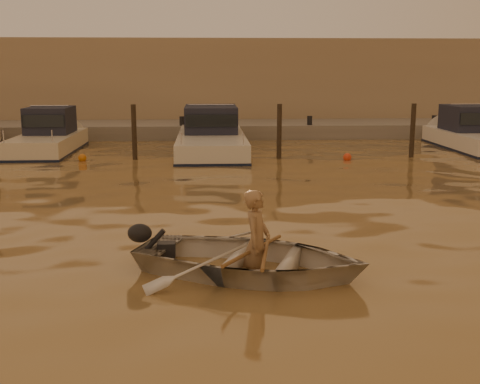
{
  "coord_description": "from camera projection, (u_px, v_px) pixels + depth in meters",
  "views": [
    {
      "loc": [
        -2.91,
        -8.18,
        3.29
      ],
      "look_at": [
        -2.21,
        4.09,
        0.75
      ],
      "focal_mm": 45.0,
      "sensor_mm": 36.0,
      "label": 1
    }
  ],
  "objects": [
    {
      "name": "fender_d",
      "position": [
        347.0,
        157.0,
        21.86
      ],
      "size": [
        0.3,
        0.3,
        0.3
      ],
      "primitive_type": "sphere",
      "color": "red",
      "rests_on": "ground_plane"
    },
    {
      "name": "moored_boat_4",
      "position": [
        473.0,
        134.0,
        24.8
      ],
      "size": [
        2.13,
        6.61,
        1.75
      ],
      "primitive_type": null,
      "color": "silver",
      "rests_on": "ground_plane"
    },
    {
      "name": "piling_2",
      "position": [
        279.0,
        134.0,
        22.12
      ],
      "size": [
        0.18,
        0.18,
        2.2
      ],
      "primitive_type": "cylinder",
      "color": "#2D2319",
      "rests_on": "ground_plane"
    },
    {
      "name": "oar_starboard",
      "position": [
        254.0,
        250.0,
        9.66
      ],
      "size": [
        1.12,
        1.84,
        0.13
      ],
      "primitive_type": "cylinder",
      "rotation": [
        1.54,
        0.0,
        -0.53
      ],
      "color": "brown",
      "rests_on": "dinghy"
    },
    {
      "name": "dinghy",
      "position": [
        251.0,
        258.0,
        9.71
      ],
      "size": [
        4.49,
        3.85,
        0.78
      ],
      "primitive_type": "imported",
      "rotation": [
        0.0,
        0.0,
        1.21
      ],
      "color": "silver",
      "rests_on": "ground_plane"
    },
    {
      "name": "piling_3",
      "position": [
        412.0,
        133.0,
        22.4
      ],
      "size": [
        0.18,
        0.18,
        2.2
      ],
      "primitive_type": "cylinder",
      "color": "#2D2319",
      "rests_on": "ground_plane"
    },
    {
      "name": "fender_b",
      "position": [
        82.0,
        158.0,
        21.71
      ],
      "size": [
        0.3,
        0.3,
        0.3
      ],
      "primitive_type": "sphere",
      "color": "#C46917",
      "rests_on": "ground_plane"
    },
    {
      "name": "outboard_motor",
      "position": [
        165.0,
        250.0,
        10.14
      ],
      "size": [
        0.98,
        0.69,
        0.7
      ],
      "primitive_type": null,
      "rotation": [
        0.0,
        0.0,
        -0.36
      ],
      "color": "black",
      "rests_on": "dinghy"
    },
    {
      "name": "piling_1",
      "position": [
        134.0,
        135.0,
        21.82
      ],
      "size": [
        0.18,
        0.18,
        2.2
      ],
      "primitive_type": "cylinder",
      "color": "#2D2319",
      "rests_on": "ground_plane"
    },
    {
      "name": "oar_port",
      "position": [
        266.0,
        251.0,
        9.61
      ],
      "size": [
        0.37,
        2.09,
        0.13
      ],
      "primitive_type": "cylinder",
      "rotation": [
        1.54,
        0.0,
        -0.15
      ],
      "color": "brown",
      "rests_on": "dinghy"
    },
    {
      "name": "ground_plane",
      "position": [
        406.0,
        296.0,
        8.83
      ],
      "size": [
        160.0,
        160.0,
        0.0
      ],
      "primitive_type": "plane",
      "color": "olive",
      "rests_on": "ground"
    },
    {
      "name": "fender_c",
      "position": [
        209.0,
        159.0,
        21.53
      ],
      "size": [
        0.3,
        0.3,
        0.3
      ],
      "primitive_type": "sphere",
      "color": "silver",
      "rests_on": "ground_plane"
    },
    {
      "name": "waterfront_building",
      "position": [
        255.0,
        84.0,
        34.73
      ],
      "size": [
        46.0,
        7.0,
        4.8
      ],
      "primitive_type": "cube",
      "color": "#9E8466",
      "rests_on": "quay"
    },
    {
      "name": "quay",
      "position": [
        264.0,
        132.0,
        29.81
      ],
      "size": [
        52.0,
        4.0,
        1.0
      ],
      "primitive_type": "cube",
      "color": "gray",
      "rests_on": "ground_plane"
    },
    {
      "name": "person",
      "position": [
        257.0,
        242.0,
        9.62
      ],
      "size": [
        0.6,
        0.72,
        1.7
      ],
      "primitive_type": "imported",
      "rotation": [
        0.0,
        0.0,
        1.21
      ],
      "color": "#99734C",
      "rests_on": "dinghy"
    },
    {
      "name": "moored_boat_1",
      "position": [
        48.0,
        136.0,
        23.82
      ],
      "size": [
        2.11,
        6.32,
        1.75
      ],
      "primitive_type": null,
      "color": "beige",
      "rests_on": "ground_plane"
    },
    {
      "name": "moored_boat_2",
      "position": [
        211.0,
        135.0,
        24.19
      ],
      "size": [
        2.63,
        8.7,
        1.75
      ],
      "primitive_type": null,
      "color": "silver",
      "rests_on": "ground_plane"
    }
  ]
}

